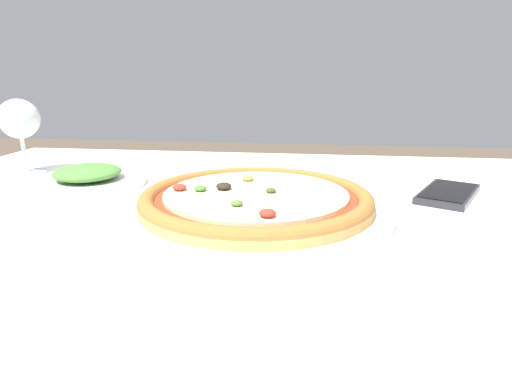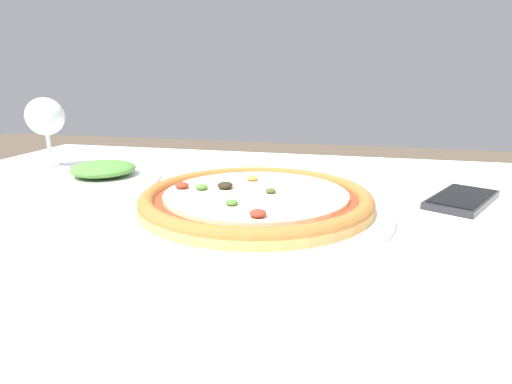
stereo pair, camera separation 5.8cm
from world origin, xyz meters
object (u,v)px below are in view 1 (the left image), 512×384
Objects in this scene: dining_table at (232,274)px; cell_phone at (448,193)px; pizza_plate at (256,201)px; wine_glass_far_left at (19,122)px; side_plate at (88,178)px.

cell_phone is (0.32, 0.13, 0.09)m from dining_table.
wine_glass_far_left is at bearing 158.64° from pizza_plate.
pizza_plate reaches higher than dining_table.
wine_glass_far_left reaches higher than pizza_plate.
dining_table is 8.60× the size of wine_glass_far_left.
side_plate is at bearing -22.97° from wine_glass_far_left.
pizza_plate is at bearing -157.47° from cell_phone.
side_plate reaches higher than dining_table.
pizza_plate is 2.28× the size of cell_phone.
side_plate is (0.16, -0.07, -0.08)m from wine_glass_far_left.
side_plate is at bearing 159.53° from pizza_plate.
dining_table is 0.32m from side_plate.
dining_table is 0.11m from pizza_plate.
pizza_plate is 0.32m from side_plate.
side_plate is at bearing -179.54° from cell_phone.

